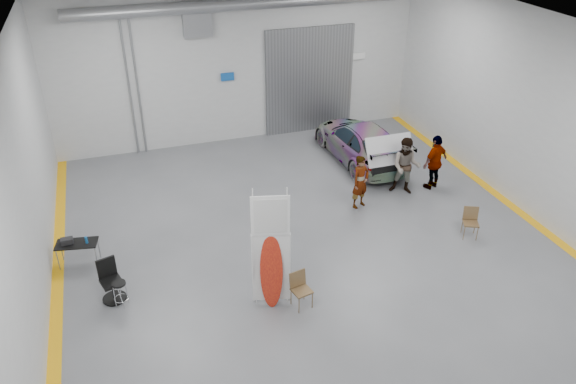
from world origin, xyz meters
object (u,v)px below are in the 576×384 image
object	(u,v)px
surfboard_display	(274,260)
office_chair	(112,282)
folding_chair_far	(469,228)
person_b	(406,166)
person_c	(435,162)
work_table	(74,243)
sedan_car	(360,142)
person_a	(360,182)
folding_chair_near	(301,296)
shop_stool	(121,294)

from	to	relation	value
surfboard_display	office_chair	size ratio (longest dim) A/B	2.95
office_chair	folding_chair_far	bearing A→B (deg)	-18.71
person_b	folding_chair_far	distance (m)	3.05
person_c	work_table	bearing A→B (deg)	-16.70
sedan_car	person_b	xyz separation A→B (m)	(0.34, -2.74, 0.27)
surfboard_display	office_chair	distance (m)	4.11
person_a	person_c	world-z (taller)	person_c
person_a	office_chair	bearing A→B (deg)	173.68
folding_chair_far	work_table	xyz separation A→B (m)	(-10.85, 2.21, 0.40)
folding_chair_near	folding_chair_far	world-z (taller)	folding_chair_near
person_a	shop_stool	size ratio (longest dim) A/B	2.51
person_a	office_chair	distance (m)	7.98
sedan_car	folding_chair_near	size ratio (longest dim) A/B	5.27
shop_stool	work_table	distance (m)	2.36
person_a	work_table	xyz separation A→B (m)	(-8.53, -0.38, -0.20)
person_c	folding_chair_far	bearing A→B (deg)	59.47
shop_stool	person_c	bearing A→B (deg)	15.24
folding_chair_far	shop_stool	world-z (taller)	folding_chair_far
sedan_car	surfboard_display	size ratio (longest dim) A/B	1.49
shop_stool	folding_chair_near	bearing A→B (deg)	-18.58
folding_chair_far	folding_chair_near	bearing A→B (deg)	-142.89
surfboard_display	shop_stool	world-z (taller)	surfboard_display
person_b	folding_chair_far	xyz separation A→B (m)	(0.55, -2.92, -0.69)
person_a	folding_chair_near	bearing A→B (deg)	-152.45
folding_chair_near	shop_stool	xyz separation A→B (m)	(-4.18, 1.41, 0.06)
surfboard_display	folding_chair_far	size ratio (longest dim) A/B	3.64
sedan_car	office_chair	distance (m)	10.50
person_b	work_table	xyz separation A→B (m)	(-10.30, -0.72, -0.30)
person_a	person_c	bearing A→B (deg)	-15.06
person_a	folding_chair_far	world-z (taller)	person_a
folding_chair_near	surfboard_display	bearing A→B (deg)	143.25
work_table	folding_chair_near	bearing A→B (deg)	-34.06
person_b	shop_stool	size ratio (longest dim) A/B	2.78
person_c	folding_chair_near	bearing A→B (deg)	14.07
person_a	surfboard_display	world-z (taller)	surfboard_display
sedan_car	shop_stool	size ratio (longest dim) A/B	6.96
person_c	folding_chair_near	world-z (taller)	person_c
shop_stool	office_chair	world-z (taller)	office_chair
person_a	office_chair	size ratio (longest dim) A/B	1.58
work_table	shop_stool	bearing A→B (deg)	-64.24
person_c	shop_stool	size ratio (longest dim) A/B	2.73
person_b	sedan_car	bearing A→B (deg)	129.08
person_c	person_a	bearing A→B (deg)	-13.50
shop_stool	person_b	bearing A→B (deg)	16.92
folding_chair_far	person_a	bearing A→B (deg)	156.08
person_a	person_b	distance (m)	1.81
sedan_car	person_a	world-z (taller)	person_a
person_a	person_c	size ratio (longest dim) A/B	0.92
folding_chair_far	work_table	bearing A→B (deg)	-167.39
sedan_car	work_table	distance (m)	10.54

